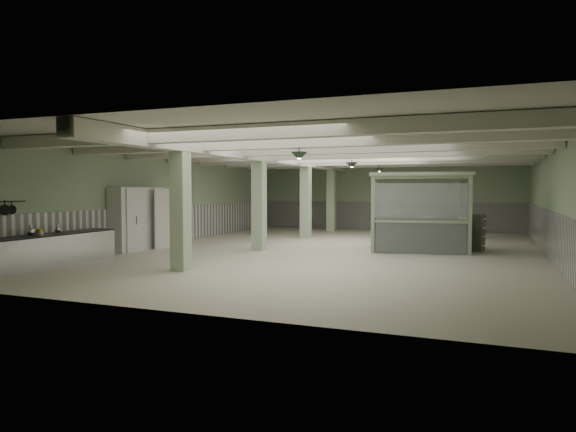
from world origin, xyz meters
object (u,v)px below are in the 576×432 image
(guard_booth, at_px, (419,199))
(filing_cabinet, at_px, (477,233))
(walkin_cooler, at_px, (139,218))
(prep_counter, at_px, (37,251))

(guard_booth, bearing_deg, filing_cabinet, 0.39)
(walkin_cooler, bearing_deg, guard_booth, 21.40)
(prep_counter, height_order, walkin_cooler, walkin_cooler)
(walkin_cooler, bearing_deg, filing_cabinet, 19.55)
(walkin_cooler, bearing_deg, prep_counter, -88.94)
(filing_cabinet, bearing_deg, prep_counter, -130.55)
(prep_counter, bearing_deg, guard_booth, 41.46)
(walkin_cooler, height_order, guard_booth, guard_booth)
(walkin_cooler, xyz_separation_m, guard_booth, (9.42, 3.69, 0.69))
(prep_counter, relative_size, filing_cabinet, 4.12)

